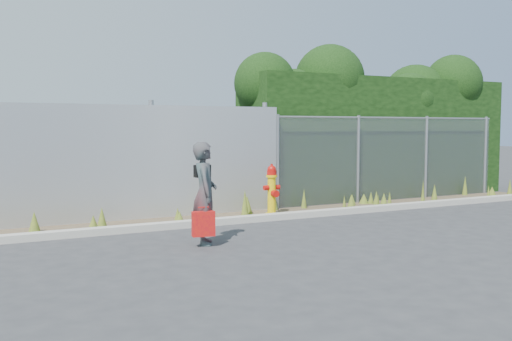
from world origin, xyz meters
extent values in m
plane|color=#313133|center=(0.00, 0.00, 0.00)|extent=(80.00, 80.00, 0.00)
cube|color=#A4A094|center=(0.00, 1.80, 0.06)|extent=(16.00, 0.22, 0.12)
cube|color=#4D3D2C|center=(0.00, 2.40, 0.01)|extent=(16.00, 1.20, 0.01)
cone|color=#4C611D|center=(-1.51, 2.07, 0.12)|extent=(0.20, 0.20, 0.25)
cone|color=#4C611D|center=(5.03, 2.79, 0.24)|extent=(0.08, 0.08, 0.48)
cone|color=#4C611D|center=(2.45, 2.49, 0.14)|extent=(0.08, 0.08, 0.27)
cone|color=#4C611D|center=(3.35, 2.70, 0.14)|extent=(0.14, 0.14, 0.29)
cone|color=#4C611D|center=(-1.39, 2.53, 0.12)|extent=(0.13, 0.13, 0.24)
cone|color=#4C611D|center=(-2.86, 2.30, 0.19)|extent=(0.19, 0.19, 0.38)
cone|color=#4C611D|center=(3.29, 2.43, 0.17)|extent=(0.16, 0.16, 0.33)
cone|color=#4C611D|center=(-0.80, 2.53, 0.10)|extent=(0.22, 0.22, 0.19)
cone|color=#4C611D|center=(6.81, 2.36, 0.15)|extent=(0.09, 0.09, 0.30)
cone|color=#4C611D|center=(2.31, 2.05, 0.17)|extent=(0.22, 0.22, 0.34)
cone|color=#4C611D|center=(3.66, 2.42, 0.15)|extent=(0.10, 0.10, 0.30)
cone|color=#4C611D|center=(-0.06, 2.33, 0.27)|extent=(0.16, 0.16, 0.54)
cone|color=#4C611D|center=(2.83, 2.72, 0.13)|extent=(0.19, 0.19, 0.26)
cone|color=#4C611D|center=(-2.96, 2.53, 0.11)|extent=(0.16, 0.16, 0.22)
cone|color=#4C611D|center=(0.87, 2.84, 0.21)|extent=(0.19, 0.19, 0.43)
cone|color=#4C611D|center=(4.68, 2.06, 0.23)|extent=(0.17, 0.17, 0.46)
cone|color=#4C611D|center=(7.40, 2.20, 0.23)|extent=(0.14, 0.14, 0.46)
cone|color=#4C611D|center=(3.18, 2.04, 0.17)|extent=(0.20, 0.20, 0.33)
cone|color=#4C611D|center=(-3.95, 2.43, 0.18)|extent=(0.21, 0.21, 0.36)
cone|color=#4C611D|center=(3.41, 2.53, 0.11)|extent=(0.08, 0.08, 0.23)
cone|color=#4C611D|center=(6.56, 2.88, 0.26)|extent=(0.14, 0.14, 0.51)
cone|color=#4C611D|center=(4.43, 2.17, 0.18)|extent=(0.12, 0.12, 0.36)
cone|color=#4C611D|center=(3.21, 2.78, 0.12)|extent=(0.23, 0.23, 0.24)
cone|color=#4C611D|center=(1.59, 2.78, 0.21)|extent=(0.13, 0.13, 0.43)
cone|color=#4C611D|center=(0.13, 2.63, 0.19)|extent=(0.24, 0.24, 0.38)
cone|color=#4C611D|center=(7.16, 2.54, 0.12)|extent=(0.22, 0.22, 0.24)
cube|color=#B1B4B8|center=(-3.25, 3.00, 1.10)|extent=(8.50, 0.08, 2.20)
cylinder|color=gray|center=(-1.70, 3.12, 1.15)|extent=(0.10, 0.10, 2.30)
cylinder|color=gray|center=(0.80, 3.12, 1.15)|extent=(0.10, 0.10, 2.30)
cube|color=gray|center=(4.25, 3.00, 1.00)|extent=(6.50, 0.03, 2.00)
cylinder|color=gray|center=(4.25, 3.00, 2.00)|extent=(6.50, 0.04, 0.04)
cylinder|color=gray|center=(1.05, 3.00, 1.02)|extent=(0.07, 0.07, 2.05)
cylinder|color=gray|center=(3.20, 3.00, 1.02)|extent=(0.07, 0.07, 2.05)
cylinder|color=gray|center=(5.30, 3.00, 1.02)|extent=(0.07, 0.07, 2.05)
cylinder|color=gray|center=(7.40, 3.00, 1.02)|extent=(0.07, 0.07, 2.05)
cube|color=black|center=(4.55, 4.00, 1.50)|extent=(7.30, 1.60, 3.00)
sphere|color=black|center=(1.34, 4.12, 2.80)|extent=(1.44, 1.44, 1.44)
sphere|color=black|center=(2.08, 4.04, 2.58)|extent=(1.16, 1.16, 1.16)
sphere|color=black|center=(3.08, 4.01, 2.94)|extent=(1.71, 1.71, 1.71)
sphere|color=black|center=(3.92, 4.00, 2.37)|extent=(1.13, 1.13, 1.13)
sphere|color=black|center=(4.70, 3.89, 2.32)|extent=(1.30, 1.30, 1.30)
sphere|color=black|center=(5.50, 3.85, 2.49)|extent=(1.39, 1.39, 1.39)
sphere|color=black|center=(6.02, 4.21, 2.58)|extent=(1.78, 1.78, 1.78)
sphere|color=black|center=(7.01, 3.81, 2.97)|extent=(1.55, 1.55, 1.55)
cylinder|color=#DFBF0B|center=(0.50, 2.27, 0.03)|extent=(0.26, 0.26, 0.06)
cylinder|color=#DFBF0B|center=(0.50, 2.27, 0.39)|extent=(0.17, 0.17, 0.78)
cylinder|color=#DFBF0B|center=(0.50, 2.27, 0.80)|extent=(0.22, 0.22, 0.05)
cylinder|color=#B20F0A|center=(0.50, 2.27, 0.87)|extent=(0.19, 0.19, 0.09)
sphere|color=#B20F0A|center=(0.50, 2.27, 0.93)|extent=(0.18, 0.18, 0.18)
cylinder|color=#B20F0A|center=(0.50, 2.27, 1.02)|extent=(0.05, 0.05, 0.05)
cylinder|color=#B20F0A|center=(0.37, 2.27, 0.57)|extent=(0.09, 0.10, 0.10)
cylinder|color=#B20F0A|center=(0.63, 2.27, 0.57)|extent=(0.09, 0.10, 0.10)
cylinder|color=#B20F0A|center=(0.50, 2.14, 0.46)|extent=(0.14, 0.11, 0.14)
imported|color=#0F5E5F|center=(-1.74, 0.31, 0.78)|extent=(0.54, 0.66, 1.56)
cube|color=#AA0916|center=(-1.85, 0.10, 0.35)|extent=(0.34, 0.12, 0.37)
cylinder|color=#AA0916|center=(-1.85, 0.10, 0.60)|extent=(0.16, 0.01, 0.01)
cube|color=black|center=(-1.72, 0.44, 1.11)|extent=(0.25, 0.11, 0.19)
camera|label=1|loc=(-4.98, -7.66, 1.78)|focal=40.00mm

